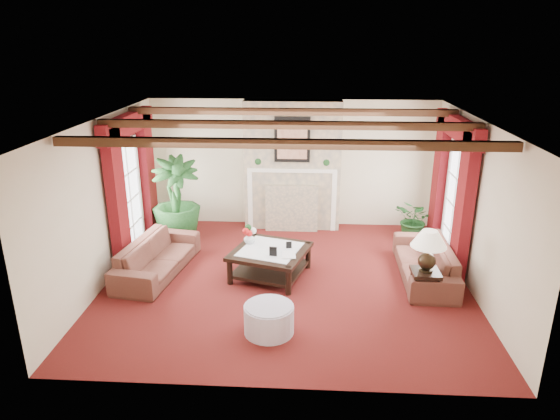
# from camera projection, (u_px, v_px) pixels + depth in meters

# --- Properties ---
(floor) EXTENTS (6.00, 6.00, 0.00)m
(floor) POSITION_uv_depth(u_px,v_px,m) (286.00, 280.00, 8.46)
(floor) COLOR #3E0B0C
(floor) RESTS_ON ground
(ceiling) EXTENTS (6.00, 6.00, 0.00)m
(ceiling) POSITION_uv_depth(u_px,v_px,m) (287.00, 121.00, 7.57)
(ceiling) COLOR white
(ceiling) RESTS_ON floor
(back_wall) EXTENTS (6.00, 0.02, 2.70)m
(back_wall) POSITION_uv_depth(u_px,v_px,m) (293.00, 164.00, 10.61)
(back_wall) COLOR beige
(back_wall) RESTS_ON ground
(left_wall) EXTENTS (0.02, 5.50, 2.70)m
(left_wall) POSITION_uv_depth(u_px,v_px,m) (104.00, 202.00, 8.18)
(left_wall) COLOR beige
(left_wall) RESTS_ON ground
(right_wall) EXTENTS (0.02, 5.50, 2.70)m
(right_wall) POSITION_uv_depth(u_px,v_px,m) (477.00, 209.00, 7.85)
(right_wall) COLOR beige
(right_wall) RESTS_ON ground
(ceiling_beams) EXTENTS (6.00, 3.00, 0.12)m
(ceiling_beams) POSITION_uv_depth(u_px,v_px,m) (287.00, 125.00, 7.59)
(ceiling_beams) COLOR #321D10
(ceiling_beams) RESTS_ON ceiling
(fireplace) EXTENTS (2.00, 0.52, 2.70)m
(fireplace) POSITION_uv_depth(u_px,v_px,m) (293.00, 100.00, 9.97)
(fireplace) COLOR tan
(fireplace) RESTS_ON ground
(french_door_left) EXTENTS (0.10, 1.10, 2.16)m
(french_door_left) POSITION_uv_depth(u_px,v_px,m) (123.00, 142.00, 8.87)
(french_door_left) COLOR white
(french_door_left) RESTS_ON ground
(french_door_right) EXTENTS (0.10, 1.10, 2.16)m
(french_door_right) POSITION_uv_depth(u_px,v_px,m) (463.00, 147.00, 8.54)
(french_door_right) COLOR white
(french_door_right) RESTS_ON ground
(curtains_left) EXTENTS (0.20, 2.40, 2.55)m
(curtains_left) POSITION_uv_depth(u_px,v_px,m) (127.00, 119.00, 8.72)
(curtains_left) COLOR #560B0C
(curtains_left) RESTS_ON ground
(curtains_right) EXTENTS (0.20, 2.40, 2.55)m
(curtains_right) POSITION_uv_depth(u_px,v_px,m) (459.00, 122.00, 8.40)
(curtains_right) COLOR #560B0C
(curtains_right) RESTS_ON ground
(sofa_left) EXTENTS (2.23, 1.23, 0.80)m
(sofa_left) POSITION_uv_depth(u_px,v_px,m) (157.00, 251.00, 8.62)
(sofa_left) COLOR #3A1016
(sofa_left) RESTS_ON ground
(sofa_right) EXTENTS (2.08, 0.70, 0.80)m
(sofa_right) POSITION_uv_depth(u_px,v_px,m) (425.00, 255.00, 8.46)
(sofa_right) COLOR #3A1016
(sofa_right) RESTS_ON ground
(potted_palm) EXTENTS (2.12, 2.35, 0.95)m
(potted_palm) POSITION_uv_depth(u_px,v_px,m) (177.00, 217.00, 10.05)
(potted_palm) COLOR black
(potted_palm) RESTS_ON ground
(small_plant) EXTENTS (1.57, 1.58, 0.66)m
(small_plant) POSITION_uv_depth(u_px,v_px,m) (414.00, 224.00, 10.05)
(small_plant) COLOR black
(small_plant) RESTS_ON ground
(coffee_table) EXTENTS (1.49, 1.49, 0.49)m
(coffee_table) POSITION_uv_depth(u_px,v_px,m) (270.00, 263.00, 8.56)
(coffee_table) COLOR black
(coffee_table) RESTS_ON ground
(side_table) EXTENTS (0.54, 0.54, 0.50)m
(side_table) POSITION_uv_depth(u_px,v_px,m) (424.00, 286.00, 7.75)
(side_table) COLOR black
(side_table) RESTS_ON ground
(ottoman) EXTENTS (0.70, 0.70, 0.41)m
(ottoman) POSITION_uv_depth(u_px,v_px,m) (269.00, 319.00, 6.92)
(ottoman) COLOR #B2A7BE
(ottoman) RESTS_ON ground
(table_lamp) EXTENTS (0.54, 0.54, 0.69)m
(table_lamp) POSITION_uv_depth(u_px,v_px,m) (428.00, 251.00, 7.56)
(table_lamp) COLOR black
(table_lamp) RESTS_ON side_table
(flower_vase) EXTENTS (0.32, 0.33, 0.19)m
(flower_vase) POSITION_uv_depth(u_px,v_px,m) (249.00, 238.00, 8.70)
(flower_vase) COLOR silver
(flower_vase) RESTS_ON coffee_table
(book) EXTENTS (0.23, 0.06, 0.31)m
(book) POSITION_uv_depth(u_px,v_px,m) (282.00, 247.00, 8.18)
(book) COLOR black
(book) RESTS_ON coffee_table
(photo_frame_a) EXTENTS (0.13, 0.04, 0.17)m
(photo_frame_a) POSITION_uv_depth(u_px,v_px,m) (273.00, 252.00, 8.19)
(photo_frame_a) COLOR black
(photo_frame_a) RESTS_ON coffee_table
(photo_frame_b) EXTENTS (0.10, 0.04, 0.13)m
(photo_frame_b) POSITION_uv_depth(u_px,v_px,m) (289.00, 245.00, 8.49)
(photo_frame_b) COLOR black
(photo_frame_b) RESTS_ON coffee_table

